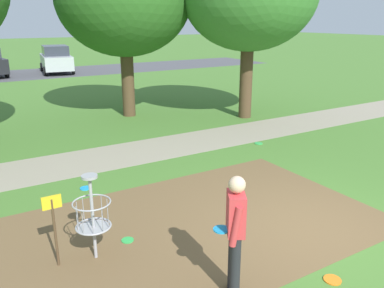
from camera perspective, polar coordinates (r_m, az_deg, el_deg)
ground_plane at (r=7.47m, az=17.32°, el=-11.95°), size 160.00×160.00×0.00m
dirt_tee_pad at (r=7.36m, az=0.39°, el=-11.52°), size 6.78×4.23×0.01m
disc_golf_basket at (r=6.27m, az=-14.67°, el=-9.83°), size 0.98×0.58×1.39m
player_foreground_watching at (r=5.29m, az=6.21°, el=-12.13°), size 0.45×0.49×1.71m
frisbee_by_tee at (r=6.97m, az=-9.25°, el=-13.50°), size 0.21×0.21×0.02m
frisbee_mid_grass at (r=6.33m, az=19.54°, el=-17.92°), size 0.25×0.25×0.02m
frisbee_far_left at (r=9.11m, az=-15.05°, el=-6.15°), size 0.24×0.24×0.02m
frisbee_far_right at (r=12.05m, az=9.55°, el=0.09°), size 0.24×0.24×0.02m
parking_lot_strip at (r=29.47m, az=-21.30°, el=9.42°), size 36.00×6.00×0.01m
parked_car_center_right at (r=29.38m, az=-18.96°, el=11.45°), size 2.35×4.39×1.84m
gravel_path at (r=11.63m, az=-3.72°, el=-0.39°), size 40.00×1.97×0.00m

